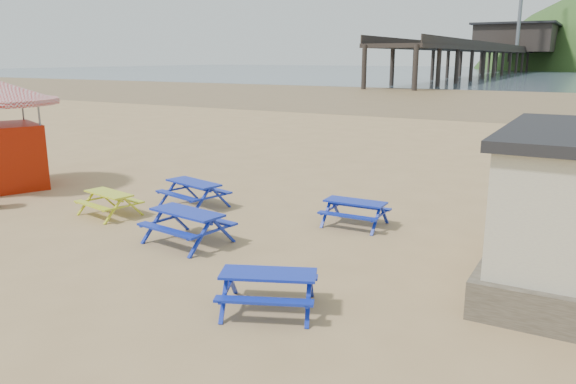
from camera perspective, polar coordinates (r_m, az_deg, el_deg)
The scene contains 10 objects.
ground at distance 14.67m, azimuth -8.00°, elevation -4.33°, with size 400.00×400.00×0.00m, color tan.
wet_sand at distance 66.77m, azimuth 22.10°, elevation 8.74°, with size 400.00×400.00×0.00m, color olive.
sea at distance 181.32m, azimuth 27.04°, elevation 10.71°, with size 400.00×400.00×0.00m, color #475865.
picnic_table_blue_a at distance 17.35m, azimuth -9.54°, elevation -0.23°, with size 2.18×1.91×0.78m.
picnic_table_blue_b at distance 15.33m, azimuth 6.82°, elevation -2.16°, with size 1.67×1.36×0.69m.
picnic_table_blue_c at distance 14.78m, azimuth 26.52°, elevation -3.85°, with size 2.47×2.29×0.83m.
picnic_table_blue_e at distance 14.02m, azimuth -10.16°, elevation -3.52°, with size 2.14×1.83×0.81m.
picnic_table_blue_f at distance 10.28m, azimuth -1.99°, elevation -10.04°, with size 2.12×1.94×0.72m.
picnic_table_yellow at distance 17.01m, azimuth -17.68°, elevation -1.16°, with size 1.85×1.60×0.68m.
pier at distance 191.15m, azimuth 21.84°, elevation 12.92°, with size 24.00×220.00×39.29m.
Camera 1 is at (8.53, -11.07, 4.47)m, focal length 35.00 mm.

